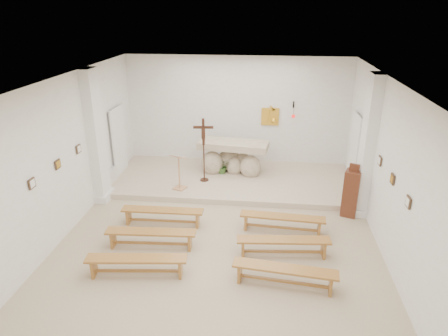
# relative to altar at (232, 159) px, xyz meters

# --- Properties ---
(ground) EXTENTS (7.00, 10.00, 0.00)m
(ground) POSITION_rel_altar_xyz_m (0.04, -3.94, -0.56)
(ground) COLOR tan
(ground) RESTS_ON ground
(wall_left) EXTENTS (0.02, 10.00, 3.50)m
(wall_left) POSITION_rel_altar_xyz_m (-3.45, -3.94, 1.19)
(wall_left) COLOR white
(wall_left) RESTS_ON ground
(wall_right) EXTENTS (0.02, 10.00, 3.50)m
(wall_right) POSITION_rel_altar_xyz_m (3.53, -3.94, 1.19)
(wall_right) COLOR white
(wall_right) RESTS_ON ground
(wall_back) EXTENTS (7.00, 0.02, 3.50)m
(wall_back) POSITION_rel_altar_xyz_m (0.04, 1.05, 1.19)
(wall_back) COLOR white
(wall_back) RESTS_ON ground
(ceiling) EXTENTS (7.00, 10.00, 0.02)m
(ceiling) POSITION_rel_altar_xyz_m (0.04, -3.94, 2.93)
(ceiling) COLOR silver
(ceiling) RESTS_ON wall_back
(sanctuary_platform) EXTENTS (6.98, 3.00, 0.15)m
(sanctuary_platform) POSITION_rel_altar_xyz_m (0.04, -0.44, -0.48)
(sanctuary_platform) COLOR #C3B296
(sanctuary_platform) RESTS_ON ground
(pilaster_left) EXTENTS (0.26, 0.55, 3.50)m
(pilaster_left) POSITION_rel_altar_xyz_m (-3.33, -1.94, 1.19)
(pilaster_left) COLOR white
(pilaster_left) RESTS_ON ground
(pilaster_right) EXTENTS (0.26, 0.55, 3.50)m
(pilaster_right) POSITION_rel_altar_xyz_m (3.41, -1.94, 1.19)
(pilaster_right) COLOR white
(pilaster_right) RESTS_ON ground
(gold_wall_relief) EXTENTS (0.55, 0.04, 0.55)m
(gold_wall_relief) POSITION_rel_altar_xyz_m (1.09, 1.02, 1.09)
(gold_wall_relief) COLOR yellow
(gold_wall_relief) RESTS_ON wall_back
(sanctuary_lamp) EXTENTS (0.11, 0.36, 0.44)m
(sanctuary_lamp) POSITION_rel_altar_xyz_m (1.79, 0.76, 1.25)
(sanctuary_lamp) COLOR black
(sanctuary_lamp) RESTS_ON wall_back
(station_frame_left_front) EXTENTS (0.03, 0.20, 0.20)m
(station_frame_left_front) POSITION_rel_altar_xyz_m (-3.43, -4.74, 1.16)
(station_frame_left_front) COLOR #422E1D
(station_frame_left_front) RESTS_ON wall_left
(station_frame_left_mid) EXTENTS (0.03, 0.20, 0.20)m
(station_frame_left_mid) POSITION_rel_altar_xyz_m (-3.43, -3.74, 1.16)
(station_frame_left_mid) COLOR #422E1D
(station_frame_left_mid) RESTS_ON wall_left
(station_frame_left_rear) EXTENTS (0.03, 0.20, 0.20)m
(station_frame_left_rear) POSITION_rel_altar_xyz_m (-3.43, -2.74, 1.16)
(station_frame_left_rear) COLOR #422E1D
(station_frame_left_rear) RESTS_ON wall_left
(station_frame_right_front) EXTENTS (0.03, 0.20, 0.20)m
(station_frame_right_front) POSITION_rel_altar_xyz_m (3.51, -4.74, 1.16)
(station_frame_right_front) COLOR #422E1D
(station_frame_right_front) RESTS_ON wall_right
(station_frame_right_mid) EXTENTS (0.03, 0.20, 0.20)m
(station_frame_right_mid) POSITION_rel_altar_xyz_m (3.51, -3.74, 1.16)
(station_frame_right_mid) COLOR #422E1D
(station_frame_right_mid) RESTS_ON wall_right
(station_frame_right_rear) EXTENTS (0.03, 0.20, 0.20)m
(station_frame_right_rear) POSITION_rel_altar_xyz_m (3.51, -2.74, 1.16)
(station_frame_right_rear) COLOR #422E1D
(station_frame_right_rear) RESTS_ON wall_right
(radiator_left) EXTENTS (0.10, 0.85, 0.52)m
(radiator_left) POSITION_rel_altar_xyz_m (-3.39, -1.24, -0.29)
(radiator_left) COLOR silver
(radiator_left) RESTS_ON ground
(radiator_right) EXTENTS (0.10, 0.85, 0.52)m
(radiator_right) POSITION_rel_altar_xyz_m (3.47, -1.24, -0.29)
(radiator_right) COLOR silver
(radiator_right) RESTS_ON ground
(altar) EXTENTS (2.15, 1.05, 1.07)m
(altar) POSITION_rel_altar_xyz_m (0.00, 0.00, 0.00)
(altar) COLOR beige
(altar) RESTS_ON sanctuary_platform
(lectern) EXTENTS (0.45, 0.41, 1.04)m
(lectern) POSITION_rel_altar_xyz_m (-1.35, -1.38, 0.11)
(lectern) COLOR tan
(lectern) RESTS_ON sanctuary_platform
(crucifix_stand) EXTENTS (0.56, 0.24, 1.86)m
(crucifix_stand) POSITION_rel_altar_xyz_m (-0.75, -0.74, 0.66)
(crucifix_stand) COLOR #381B12
(crucifix_stand) RESTS_ON sanctuary_platform
(potted_plant) EXTENTS (0.43, 0.38, 0.47)m
(potted_plant) POSITION_rel_altar_xyz_m (-0.28, -0.14, -0.17)
(potted_plant) COLOR #355C25
(potted_plant) RESTS_ON sanctuary_platform
(donation_pedestal) EXTENTS (0.47, 0.47, 1.38)m
(donation_pedestal) POSITION_rel_altar_xyz_m (3.14, -2.11, 0.05)
(donation_pedestal) COLOR #5B2D1A
(donation_pedestal) RESTS_ON ground
(bench_left_front) EXTENTS (1.95, 0.35, 0.41)m
(bench_left_front) POSITION_rel_altar_xyz_m (-1.37, -3.10, -0.25)
(bench_left_front) COLOR #AB7231
(bench_left_front) RESTS_ON ground
(bench_right_front) EXTENTS (1.96, 0.43, 0.41)m
(bench_right_front) POSITION_rel_altar_xyz_m (1.45, -3.10, -0.25)
(bench_right_front) COLOR #AB7231
(bench_right_front) RESTS_ON ground
(bench_left_second) EXTENTS (1.96, 0.43, 0.41)m
(bench_left_second) POSITION_rel_altar_xyz_m (-1.37, -4.08, -0.25)
(bench_left_second) COLOR #AB7231
(bench_left_second) RESTS_ON ground
(bench_right_second) EXTENTS (1.96, 0.48, 0.41)m
(bench_right_second) POSITION_rel_altar_xyz_m (1.45, -4.08, -0.25)
(bench_right_second) COLOR #AB7231
(bench_right_second) RESTS_ON ground
(bench_left_third) EXTENTS (1.97, 0.52, 0.41)m
(bench_left_third) POSITION_rel_altar_xyz_m (-1.37, -5.07, -0.25)
(bench_left_third) COLOR #AB7231
(bench_left_third) RESTS_ON ground
(bench_right_third) EXTENTS (1.97, 0.52, 0.41)m
(bench_right_third) POSITION_rel_altar_xyz_m (1.45, -5.07, -0.25)
(bench_right_third) COLOR #AB7231
(bench_right_third) RESTS_ON ground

